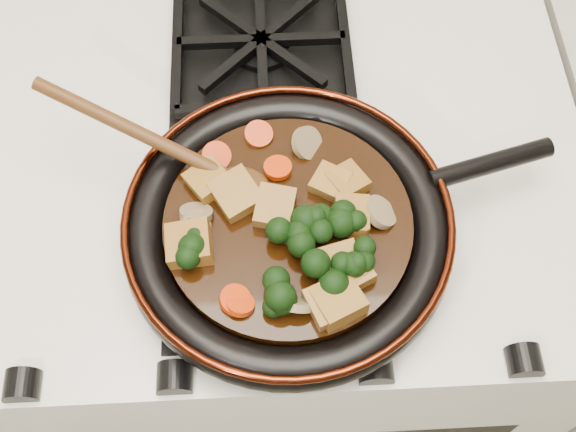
{
  "coord_description": "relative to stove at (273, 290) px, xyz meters",
  "views": [
    {
      "loc": [
        0.0,
        1.21,
        1.61
      ],
      "look_at": [
        0.02,
        1.55,
        0.97
      ],
      "focal_mm": 45.0,
      "sensor_mm": 36.0,
      "label": 1
    }
  ],
  "objects": [
    {
      "name": "stove",
      "position": [
        0.0,
        0.0,
        0.0
      ],
      "size": [
        0.76,
        0.6,
        0.9
      ],
      "primitive_type": "cube",
      "color": "silver",
      "rests_on": "ground"
    },
    {
      "name": "burner_grate_front",
      "position": [
        0.0,
        -0.14,
        0.46
      ],
      "size": [
        0.23,
        0.23,
        0.03
      ],
      "primitive_type": null,
      "color": "black",
      "rests_on": "stove"
    },
    {
      "name": "burner_grate_back",
      "position": [
        0.0,
        0.14,
        0.46
      ],
      "size": [
        0.23,
        0.23,
        0.03
      ],
      "primitive_type": null,
      "color": "black",
      "rests_on": "stove"
    },
    {
      "name": "skillet",
      "position": [
        0.02,
        -0.14,
        0.49
      ],
      "size": [
        0.46,
        0.34,
        0.05
      ],
      "rotation": [
        0.0,
        0.0,
        0.26
      ],
      "color": "black",
      "rests_on": "burner_grate_front"
    },
    {
      "name": "braising_sauce",
      "position": [
        0.02,
        -0.14,
        0.5
      ],
      "size": [
        0.26,
        0.26,
        0.02
      ],
      "primitive_type": "cylinder",
      "color": "black",
      "rests_on": "skillet"
    },
    {
      "name": "tofu_cube_0",
      "position": [
        -0.06,
        -0.09,
        0.52
      ],
      "size": [
        0.06,
        0.05,
        0.03
      ],
      "primitive_type": "cube",
      "rotation": [
        -0.04,
        -0.09,
        0.63
      ],
      "color": "brown",
      "rests_on": "braising_sauce"
    },
    {
      "name": "tofu_cube_1",
      "position": [
        0.01,
        -0.13,
        0.52
      ],
      "size": [
        0.05,
        0.05,
        0.03
      ],
      "primitive_type": "cube",
      "rotation": [
        0.04,
        -0.12,
        1.33
      ],
      "color": "brown",
      "rests_on": "braising_sauce"
    },
    {
      "name": "tofu_cube_2",
      "position": [
        0.08,
        -0.2,
        0.52
      ],
      "size": [
        0.05,
        0.05,
        0.02
      ],
      "primitive_type": "cube",
      "rotation": [
        -0.09,
        -0.02,
        2.01
      ],
      "color": "brown",
      "rests_on": "braising_sauce"
    },
    {
      "name": "tofu_cube_3",
      "position": [
        0.06,
        -0.23,
        0.52
      ],
      "size": [
        0.06,
        0.06,
        0.03
      ],
      "primitive_type": "cube",
      "rotation": [
        -0.06,
        0.04,
        0.44
      ],
      "color": "brown",
      "rests_on": "braising_sauce"
    },
    {
      "name": "tofu_cube_4",
      "position": [
        0.07,
        -0.1,
        0.52
      ],
      "size": [
        0.05,
        0.05,
        0.02
      ],
      "primitive_type": "cube",
      "rotation": [
        -0.07,
        0.03,
        2.59
      ],
      "color": "brown",
      "rests_on": "braising_sauce"
    },
    {
      "name": "tofu_cube_5",
      "position": [
        0.05,
        -0.23,
        0.52
      ],
      "size": [
        0.05,
        0.05,
        0.03
      ],
      "primitive_type": "cube",
      "rotation": [
        -0.03,
        -0.06,
        1.96
      ],
      "color": "brown",
      "rests_on": "braising_sauce"
    },
    {
      "name": "tofu_cube_6",
      "position": [
        -0.03,
        -0.11,
        0.52
      ],
      "size": [
        0.06,
        0.06,
        0.03
      ],
      "primitive_type": "cube",
      "rotation": [
        0.08,
        -0.07,
        0.52
      ],
      "color": "brown",
      "rests_on": "braising_sauce"
    },
    {
      "name": "tofu_cube_7",
      "position": [
        0.07,
        -0.19,
        0.52
      ],
      "size": [
        0.05,
        0.05,
        0.02
      ],
      "primitive_type": "cube",
      "rotation": [
        -0.03,
        -0.01,
        1.82
      ],
      "color": "brown",
      "rests_on": "braising_sauce"
    },
    {
      "name": "tofu_cube_8",
      "position": [
        0.08,
        -0.1,
        0.52
      ],
      "size": [
        0.05,
        0.05,
        0.02
      ],
      "primitive_type": "cube",
      "rotation": [
        -0.03,
        0.07,
        0.54
      ],
      "color": "brown",
      "rests_on": "braising_sauce"
    },
    {
      "name": "tofu_cube_9",
      "position": [
        0.08,
        -0.14,
        0.52
      ],
      "size": [
        0.04,
        0.04,
        0.02
      ],
      "primitive_type": "cube",
      "rotation": [
        0.1,
        0.06,
        2.91
      ],
      "color": "brown",
      "rests_on": "braising_sauce"
    },
    {
      "name": "tofu_cube_10",
      "position": [
        0.08,
        -0.14,
        0.52
      ],
      "size": [
        0.04,
        0.04,
        0.02
      ],
      "primitive_type": "cube",
      "rotation": [
        0.05,
        0.0,
        1.47
      ],
      "color": "brown",
      "rests_on": "braising_sauce"
    },
    {
      "name": "tofu_cube_11",
      "position": [
        -0.08,
        -0.16,
        0.52
      ],
      "size": [
        0.05,
        0.05,
        0.03
      ],
      "primitive_type": "cube",
      "rotation": [
        -0.11,
        0.02,
        1.65
      ],
      "color": "brown",
      "rests_on": "braising_sauce"
    },
    {
      "name": "broccoli_floret_0",
      "position": [
        0.06,
        -0.2,
        0.52
      ],
      "size": [
        0.08,
        0.08,
        0.06
      ],
      "primitive_type": null,
      "rotation": [
        -0.03,
        -0.07,
        2.63
      ],
      "color": "black",
      "rests_on": "braising_sauce"
    },
    {
      "name": "broccoli_floret_1",
      "position": [
        0.08,
        -0.15,
        0.52
      ],
      "size": [
        0.07,
        0.07,
        0.07
      ],
      "primitive_type": null,
      "rotation": [
        -0.22,
        0.16,
        3.13
      ],
      "color": "black",
      "rests_on": "braising_sauce"
    },
    {
      "name": "broccoli_floret_2",
      "position": [
        0.02,
        -0.16,
        0.52
      ],
      "size": [
        0.07,
        0.07,
        0.06
      ],
      "primitive_type": null,
      "rotation": [
        -0.2,
        -0.13,
        1.71
      ],
      "color": "black",
      "rests_on": "braising_sauce"
    },
    {
      "name": "broccoli_floret_3",
      "position": [
        -0.0,
        -0.22,
        0.52
      ],
      "size": [
        0.07,
        0.08,
        0.07
      ],
      "primitive_type": null,
      "rotation": [
        0.21,
        -0.09,
        2.96
      ],
      "color": "black",
      "rests_on": "braising_sauce"
    },
    {
      "name": "broccoli_floret_4",
      "position": [
        0.05,
        -0.15,
        0.52
      ],
      "size": [
        0.07,
        0.07,
        0.07
      ],
      "primitive_type": null,
      "rotation": [
        -0.15,
        -0.08,
        1.48
      ],
      "color": "black",
      "rests_on": "braising_sauce"
    },
    {
      "name": "broccoli_floret_5",
      "position": [
        -0.08,
        -0.17,
        0.52
      ],
      "size": [
        0.08,
        0.09,
        0.06
      ],
      "primitive_type": null,
      "rotation": [
        -0.1,
        -0.19,
        2.08
      ],
      "color": "black",
      "rests_on": "braising_sauce"
    },
    {
      "name": "broccoli_floret_6",
      "position": [
        0.08,
        -0.19,
        0.52
      ],
      "size": [
        0.06,
        0.07,
        0.06
      ],
      "primitive_type": null,
      "rotation": [
        -0.02,
        0.13,
        1.42
      ],
      "color": "black",
      "rests_on": "braising_sauce"
    },
    {
      "name": "carrot_coin_0",
      "position": [
        -0.05,
        -0.06,
        0.51
      ],
      "size": [
        0.03,
        0.03,
        0.02
      ],
      "primitive_type": "cylinder",
      "rotation": [
        0.34,
        0.24,
        0.0
      ],
      "color": "red",
      "rests_on": "braising_sauce"
    },
    {
      "name": "carrot_coin_1",
      "position": [
        -0.01,
        -0.03,
        0.51
      ],
      "size": [
        0.03,
        0.03,
        0.02
      ],
      "primitive_type": "cylinder",
      "rotation": [
        0.25,
        0.14,
        0.0
      ],
      "color": "red",
      "rests_on": "braising_sauce"
    },
    {
      "name": "carrot_coin_2",
      "position": [
        0.08,
        -0.19,
        0.51
      ],
      "size": [
        0.03,
        0.03,
        0.01
      ],
      "primitive_type": "cylinder",
      "rotation": [
        -0.24,
        -0.02,
        0.0
      ],
      "color": "red",
      "rests_on": "braising_sauce"
    },
    {
      "name": "carrot_coin_3",
      "position": [
        0.01,
        -0.08,
        0.51
      ],
      "size": [
        0.03,
        0.03,
        0.01
      ],
      "primitive_type": "cylinder",
      "rotation": [
        -0.08,
        0.01,
        0.0
      ],
      "color": "red",
      "rests_on": "braising_sauce"
    },
    {
      "name": "carrot_coin_4",
      "position": [
        -0.04,
        -0.22,
        0.51
      ],
      "size": [
        0.03,
        0.03,
        0.02
      ],
      "primitive_type": "cylinder",
      "rotation": [
        0.07,
        0.3,
        0.0
      ],
      "color": "red",
      "rests_on": "braising_sauce"
    },
    {
      "name": "carrot_coin_5",
      "position": [
        -0.03,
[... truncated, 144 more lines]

